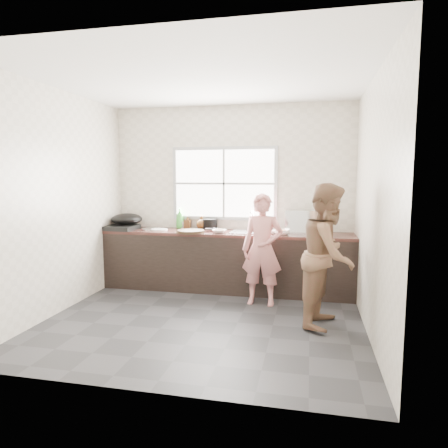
% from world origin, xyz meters
% --- Properties ---
extents(floor, '(3.60, 3.20, 0.01)m').
position_xyz_m(floor, '(0.00, 0.00, -0.01)').
color(floor, '#28282A').
rests_on(floor, ground).
extents(ceiling, '(3.60, 3.20, 0.01)m').
position_xyz_m(ceiling, '(0.00, 0.00, 2.71)').
color(ceiling, silver).
rests_on(ceiling, wall_back).
extents(wall_back, '(3.60, 0.01, 2.70)m').
position_xyz_m(wall_back, '(0.00, 1.60, 1.35)').
color(wall_back, beige).
rests_on(wall_back, ground).
extents(wall_left, '(0.01, 3.20, 2.70)m').
position_xyz_m(wall_left, '(-1.80, 0.00, 1.35)').
color(wall_left, beige).
rests_on(wall_left, ground).
extents(wall_right, '(0.01, 3.20, 2.70)m').
position_xyz_m(wall_right, '(1.80, 0.00, 1.35)').
color(wall_right, silver).
rests_on(wall_right, ground).
extents(wall_front, '(3.60, 0.01, 2.70)m').
position_xyz_m(wall_front, '(0.00, -1.60, 1.35)').
color(wall_front, beige).
rests_on(wall_front, ground).
extents(cabinet, '(3.60, 0.62, 0.82)m').
position_xyz_m(cabinet, '(0.00, 1.29, 0.41)').
color(cabinet, black).
rests_on(cabinet, floor).
extents(countertop, '(3.60, 0.64, 0.04)m').
position_xyz_m(countertop, '(0.00, 1.29, 0.84)').
color(countertop, '#361B16').
rests_on(countertop, cabinet).
extents(sink, '(0.55, 0.45, 0.02)m').
position_xyz_m(sink, '(0.35, 1.29, 0.86)').
color(sink, silver).
rests_on(sink, countertop).
extents(faucet, '(0.02, 0.02, 0.30)m').
position_xyz_m(faucet, '(0.35, 1.49, 1.01)').
color(faucet, silver).
rests_on(faucet, countertop).
extents(window_frame, '(1.60, 0.05, 1.10)m').
position_xyz_m(window_frame, '(-0.10, 1.59, 1.55)').
color(window_frame, '#9EA0A5').
rests_on(window_frame, wall_back).
extents(window_glazing, '(1.50, 0.01, 1.00)m').
position_xyz_m(window_glazing, '(-0.10, 1.57, 1.55)').
color(window_glazing, white).
rests_on(window_glazing, window_frame).
extents(woman, '(0.51, 0.35, 1.35)m').
position_xyz_m(woman, '(0.59, 0.74, 0.67)').
color(woman, '#D68380').
rests_on(woman, floor).
extents(person_side, '(0.78, 0.90, 1.59)m').
position_xyz_m(person_side, '(1.39, 0.17, 0.79)').
color(person_side, brown).
rests_on(person_side, floor).
extents(cutting_board, '(0.47, 0.47, 0.04)m').
position_xyz_m(cutting_board, '(-0.47, 1.08, 0.88)').
color(cutting_board, black).
rests_on(cutting_board, countertop).
extents(cleaver, '(0.22, 0.17, 0.01)m').
position_xyz_m(cleaver, '(-0.22, 1.28, 0.90)').
color(cleaver, silver).
rests_on(cleaver, cutting_board).
extents(bowl_mince, '(0.21, 0.21, 0.05)m').
position_xyz_m(bowl_mince, '(-0.07, 1.14, 0.88)').
color(bowl_mince, white).
rests_on(bowl_mince, countertop).
extents(bowl_crabs, '(0.19, 0.19, 0.06)m').
position_xyz_m(bowl_crabs, '(0.80, 1.17, 0.89)').
color(bowl_crabs, white).
rests_on(bowl_crabs, countertop).
extents(bowl_held, '(0.20, 0.20, 0.06)m').
position_xyz_m(bowl_held, '(0.67, 1.23, 0.89)').
color(bowl_held, white).
rests_on(bowl_held, countertop).
extents(black_pot, '(0.25, 0.25, 0.16)m').
position_xyz_m(black_pot, '(-0.30, 1.52, 0.94)').
color(black_pot, black).
rests_on(black_pot, countertop).
extents(plate_food, '(0.31, 0.31, 0.02)m').
position_xyz_m(plate_food, '(-1.01, 1.23, 0.87)').
color(plate_food, white).
rests_on(plate_food, countertop).
extents(bottle_green, '(0.14, 0.14, 0.31)m').
position_xyz_m(bottle_green, '(-0.79, 1.52, 1.02)').
color(bottle_green, green).
rests_on(bottle_green, countertop).
extents(bottle_brown_tall, '(0.09, 0.09, 0.18)m').
position_xyz_m(bottle_brown_tall, '(-0.66, 1.52, 0.95)').
color(bottle_brown_tall, '#412610').
rests_on(bottle_brown_tall, countertop).
extents(bottle_brown_short, '(0.17, 0.17, 0.19)m').
position_xyz_m(bottle_brown_short, '(-0.44, 1.52, 0.95)').
color(bottle_brown_short, '#4E3013').
rests_on(bottle_brown_short, countertop).
extents(glass_jar, '(0.09, 0.09, 0.11)m').
position_xyz_m(glass_jar, '(-0.76, 1.52, 0.91)').
color(glass_jar, silver).
rests_on(glass_jar, countertop).
extents(burner, '(0.45, 0.45, 0.07)m').
position_xyz_m(burner, '(-1.59, 1.17, 0.89)').
color(burner, black).
rests_on(burner, countertop).
extents(wok, '(0.50, 0.50, 0.18)m').
position_xyz_m(wok, '(-1.56, 1.29, 1.01)').
color(wok, black).
rests_on(wok, burner).
extents(dish_rack, '(0.45, 0.32, 0.33)m').
position_xyz_m(dish_rack, '(1.06, 1.35, 1.03)').
color(dish_rack, '#BBBEC1').
rests_on(dish_rack, countertop).
extents(pot_lid_left, '(0.32, 0.32, 0.01)m').
position_xyz_m(pot_lid_left, '(-1.17, 1.29, 0.87)').
color(pot_lid_left, silver).
rests_on(pot_lid_left, countertop).
extents(pot_lid_right, '(0.32, 0.32, 0.01)m').
position_xyz_m(pot_lid_right, '(-1.17, 1.37, 0.87)').
color(pot_lid_right, '#B2B3B9').
rests_on(pot_lid_right, countertop).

